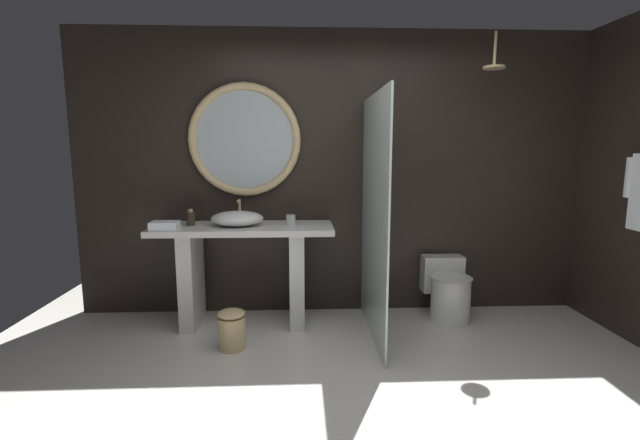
% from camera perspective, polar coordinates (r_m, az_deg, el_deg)
% --- Properties ---
extents(ground_plane, '(5.76, 5.76, 0.00)m').
position_cam_1_polar(ground_plane, '(2.78, 5.45, -24.52)').
color(ground_plane, silver).
extents(back_wall_panel, '(4.80, 0.10, 2.60)m').
position_cam_1_polar(back_wall_panel, '(4.21, 2.11, 5.81)').
color(back_wall_panel, black).
rests_on(back_wall_panel, ground_plane).
extents(vanity_counter, '(1.55, 0.57, 0.88)m').
position_cam_1_polar(vanity_counter, '(3.99, -9.65, -5.37)').
color(vanity_counter, silver).
rests_on(vanity_counter, ground_plane).
extents(vessel_sink, '(0.45, 0.37, 0.21)m').
position_cam_1_polar(vessel_sink, '(3.91, -10.52, 0.20)').
color(vessel_sink, white).
rests_on(vessel_sink, vanity_counter).
extents(tumbler_cup, '(0.08, 0.08, 0.09)m').
position_cam_1_polar(tumbler_cup, '(3.88, -3.75, 0.01)').
color(tumbler_cup, silver).
rests_on(tumbler_cup, vanity_counter).
extents(soap_dispenser, '(0.07, 0.07, 0.14)m').
position_cam_1_polar(soap_dispenser, '(4.02, -16.18, 0.22)').
color(soap_dispenser, '#3D3323').
rests_on(soap_dispenser, vanity_counter).
extents(round_wall_mirror, '(1.01, 0.07, 1.01)m').
position_cam_1_polar(round_wall_mirror, '(4.13, -9.59, 10.06)').
color(round_wall_mirror, '#D6B77F').
extents(shower_glass_panel, '(0.02, 1.22, 1.97)m').
position_cam_1_polar(shower_glass_panel, '(3.62, 6.90, 0.22)').
color(shower_glass_panel, silver).
rests_on(shower_glass_panel, ground_plane).
extents(rain_shower_head, '(0.18, 0.18, 0.30)m').
position_cam_1_polar(rain_shower_head, '(4.21, 21.34, 18.06)').
color(rain_shower_head, '#D6B77F').
extents(toilet, '(0.38, 0.55, 0.54)m').
position_cam_1_polar(toilet, '(4.28, 15.99, -8.64)').
color(toilet, white).
rests_on(toilet, ground_plane).
extents(waste_bin, '(0.21, 0.21, 0.31)m').
position_cam_1_polar(waste_bin, '(3.62, -11.21, -13.47)').
color(waste_bin, '#D6B77F').
rests_on(waste_bin, ground_plane).
extents(folded_hand_towel, '(0.22, 0.16, 0.07)m').
position_cam_1_polar(folded_hand_towel, '(3.87, -19.22, -0.69)').
color(folded_hand_towel, white).
rests_on(folded_hand_towel, vanity_counter).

